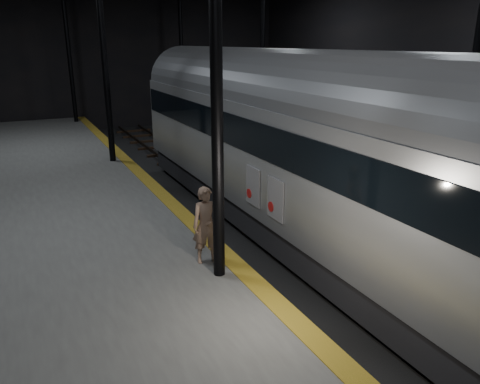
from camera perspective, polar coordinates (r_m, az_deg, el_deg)
ground at (r=16.23m, az=4.20°, el=-4.35°), size 44.00×44.00×0.00m
platform_left at (r=14.11m, az=-23.38°, el=-7.18°), size 9.00×43.80×1.00m
platform_right at (r=20.69m, az=22.53°, el=0.70°), size 9.00×43.80×1.00m
tactile_strip at (r=14.59m, az=-6.84°, el=-2.80°), size 0.50×43.80×0.01m
track at (r=16.20m, az=4.21°, el=-4.13°), size 2.40×43.00×0.24m
train at (r=13.92m, az=7.93°, el=5.72°), size 3.24×21.69×5.80m
woman at (r=11.22m, az=-4.11°, el=-4.06°), size 0.76×0.57×1.89m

